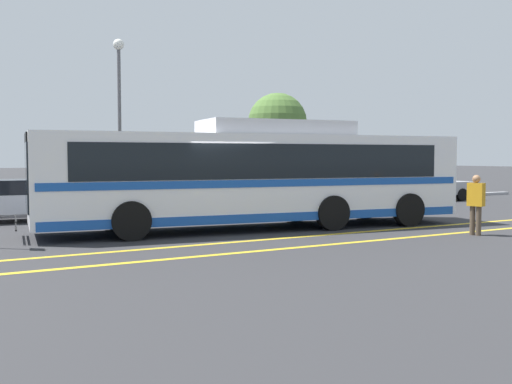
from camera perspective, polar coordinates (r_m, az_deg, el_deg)
ground_plane at (r=16.98m, az=-3.55°, el=-3.73°), size 220.00×220.00×0.00m
lane_strip_0 at (r=15.71m, az=4.01°, el=-4.30°), size 32.47×0.20×0.01m
lane_strip_1 at (r=14.51m, az=7.33°, el=-4.96°), size 32.47×0.20×0.01m
curb_strip at (r=23.82m, az=-8.38°, el=-1.55°), size 40.47×0.36×0.15m
transit_bus at (r=17.46m, az=0.07°, el=1.66°), size 12.97×4.18×3.15m
parked_car_1 at (r=20.99m, az=-21.44°, el=-0.69°), size 4.65×2.08×1.36m
parked_car_2 at (r=22.97m, az=-4.21°, el=0.02°), size 4.94×1.95×1.55m
parked_car_3 at (r=25.58m, az=7.05°, el=0.41°), size 4.63×2.22×1.61m
parked_car_4 at (r=29.84m, az=15.76°, el=0.62°), size 4.79×2.29×1.49m
pedestrian_0 at (r=17.01m, az=20.21°, el=-0.83°), size 0.33×0.46×1.62m
street_lamp at (r=24.63m, az=-12.90°, el=8.85°), size 0.43×0.43×6.75m
tree_0 at (r=31.48m, az=2.06°, el=6.59°), size 3.09×3.09×5.44m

